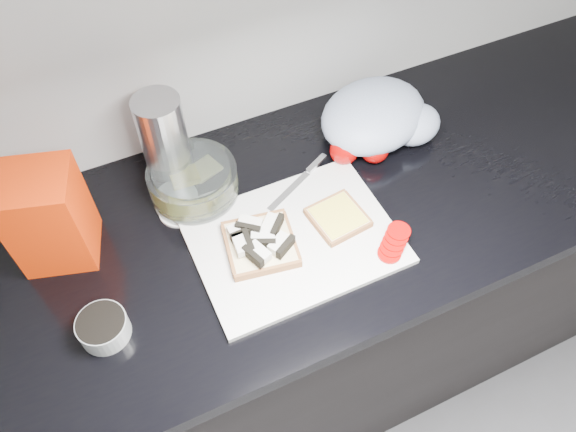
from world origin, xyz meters
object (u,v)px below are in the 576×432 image
at_px(glass_bowl, 194,183).
at_px(steel_canister, 165,144).
at_px(bread_bag, 49,217).
at_px(cutting_board, 294,240).

xyz_separation_m(glass_bowl, steel_canister, (-0.03, 0.06, 0.08)).
bearing_deg(glass_bowl, bread_bag, -175.08).
distance_m(cutting_board, glass_bowl, 0.25).
distance_m(glass_bowl, steel_canister, 0.10).
xyz_separation_m(bread_bag, steel_canister, (0.25, 0.08, 0.01)).
distance_m(bread_bag, steel_canister, 0.27).
height_order(glass_bowl, steel_canister, steel_canister).
height_order(cutting_board, bread_bag, bread_bag).
bearing_deg(steel_canister, bread_bag, -162.14).
distance_m(glass_bowl, bread_bag, 0.29).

